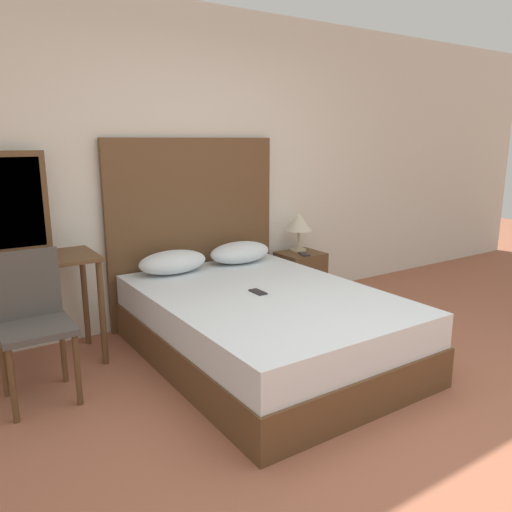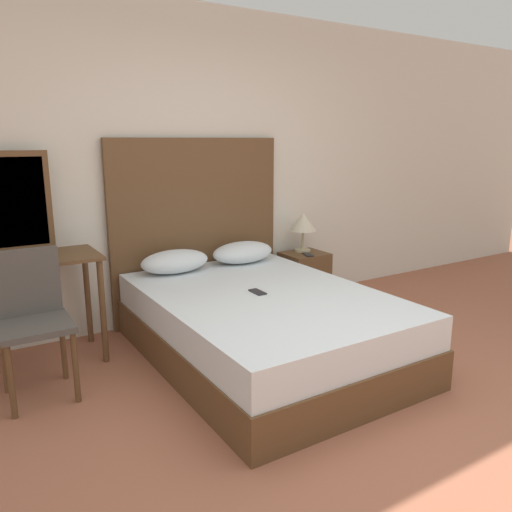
# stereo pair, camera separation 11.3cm
# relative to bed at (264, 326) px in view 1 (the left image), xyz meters

# --- Properties ---
(ground_plane) EXTENTS (16.00, 16.00, 0.00)m
(ground_plane) POSITION_rel_bed_xyz_m (-0.04, -1.27, -0.25)
(ground_plane) COLOR #9E5B42
(wall_back) EXTENTS (10.00, 0.06, 2.70)m
(wall_back) POSITION_rel_bed_xyz_m (-0.04, 1.17, 1.10)
(wall_back) COLOR silver
(wall_back) RESTS_ON ground_plane
(bed) EXTENTS (1.52, 2.13, 0.51)m
(bed) POSITION_rel_bed_xyz_m (0.00, 0.00, 0.00)
(bed) COLOR brown
(bed) RESTS_ON ground_plane
(headboard) EXTENTS (1.59, 0.05, 1.60)m
(headboard) POSITION_rel_bed_xyz_m (-0.00, 1.09, 0.55)
(headboard) COLOR brown
(headboard) RESTS_ON ground_plane
(pillow_left) EXTENTS (0.58, 0.33, 0.19)m
(pillow_left) POSITION_rel_bed_xyz_m (-0.33, 0.85, 0.35)
(pillow_left) COLOR silver
(pillow_left) RESTS_ON bed
(pillow_right) EXTENTS (0.58, 0.33, 0.19)m
(pillow_right) POSITION_rel_bed_xyz_m (0.33, 0.85, 0.35)
(pillow_right) COLOR silver
(pillow_right) RESTS_ON bed
(phone_on_bed) EXTENTS (0.07, 0.15, 0.01)m
(phone_on_bed) POSITION_rel_bed_xyz_m (-0.04, 0.02, 0.26)
(phone_on_bed) COLOR #232328
(phone_on_bed) RESTS_ON bed
(nightstand) EXTENTS (0.41, 0.36, 0.51)m
(nightstand) POSITION_rel_bed_xyz_m (1.03, 0.87, 0.00)
(nightstand) COLOR brown
(nightstand) RESTS_ON ground_plane
(table_lamp) EXTENTS (0.26, 0.26, 0.39)m
(table_lamp) POSITION_rel_bed_xyz_m (1.06, 0.94, 0.54)
(table_lamp) COLOR tan
(table_lamp) RESTS_ON nightstand
(phone_on_nightstand) EXTENTS (0.11, 0.16, 0.01)m
(phone_on_nightstand) POSITION_rel_bed_xyz_m (1.00, 0.78, 0.26)
(phone_on_nightstand) COLOR black
(phone_on_nightstand) RESTS_ON nightstand
(vanity_desk) EXTENTS (1.01, 0.52, 0.79)m
(vanity_desk) POSITION_rel_bed_xyz_m (-1.48, 0.77, 0.40)
(vanity_desk) COLOR brown
(vanity_desk) RESTS_ON ground_plane
(vanity_mirror) EXTENTS (0.53, 0.03, 0.72)m
(vanity_mirror) POSITION_rel_bed_xyz_m (-1.48, 1.00, 0.90)
(vanity_mirror) COLOR brown
(vanity_mirror) RESTS_ON vanity_desk
(chair) EXTENTS (0.42, 0.42, 0.92)m
(chair) POSITION_rel_bed_xyz_m (-1.51, 0.33, 0.29)
(chair) COLOR #4C4742
(chair) RESTS_ON ground_plane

